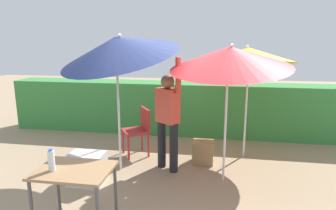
% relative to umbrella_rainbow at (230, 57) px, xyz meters
% --- Properties ---
extents(ground_plane, '(24.00, 24.00, 0.00)m').
position_rel_umbrella_rainbow_xyz_m(ground_plane, '(-0.94, -0.01, -1.89)').
color(ground_plane, '#9E8466').
extents(hedge_row, '(8.00, 0.70, 1.18)m').
position_rel_umbrella_rainbow_xyz_m(hedge_row, '(-0.94, 2.29, -1.30)').
color(hedge_row, '#38843D').
rests_on(hedge_row, ground_plane).
extents(umbrella_rainbow, '(1.77, 1.77, 2.20)m').
position_rel_umbrella_rainbow_xyz_m(umbrella_rainbow, '(0.00, 0.00, 0.00)').
color(umbrella_rainbow, silver).
rests_on(umbrella_rainbow, ground_plane).
extents(umbrella_orange, '(1.95, 1.88, 2.54)m').
position_rel_umbrella_rainbow_xyz_m(umbrella_orange, '(-1.68, 0.08, 0.14)').
color(umbrella_orange, silver).
rests_on(umbrella_orange, ground_plane).
extents(umbrella_yellow, '(1.61, 1.62, 2.13)m').
position_rel_umbrella_rainbow_xyz_m(umbrella_yellow, '(0.35, 1.04, -0.03)').
color(umbrella_yellow, silver).
rests_on(umbrella_yellow, ground_plane).
extents(person_vendor, '(0.50, 0.39, 1.88)m').
position_rel_umbrella_rainbow_xyz_m(person_vendor, '(-0.94, 0.25, -0.96)').
color(person_vendor, black).
rests_on(person_vendor, ground_plane).
extents(chair_plastic, '(0.61, 0.61, 0.89)m').
position_rel_umbrella_rainbow_xyz_m(chair_plastic, '(-1.58, 0.81, -1.38)').
color(chair_plastic, '#B72D2D').
rests_on(chair_plastic, ground_plane).
extents(cooler_box, '(0.53, 0.41, 0.46)m').
position_rel_umbrella_rainbow_xyz_m(cooler_box, '(-2.07, -0.44, -1.66)').
color(cooler_box, silver).
rests_on(cooler_box, ground_plane).
extents(crate_cardboard, '(0.36, 0.32, 0.39)m').
position_rel_umbrella_rainbow_xyz_m(crate_cardboard, '(-0.37, 0.62, -1.69)').
color(crate_cardboard, '#9E7A4C').
rests_on(crate_cardboard, ground_plane).
extents(folding_table, '(0.80, 0.60, 0.79)m').
position_rel_umbrella_rainbow_xyz_m(folding_table, '(-1.65, -1.61, -1.20)').
color(folding_table, '#4C4C51').
rests_on(folding_table, ground_plane).
extents(bottle_water, '(0.07, 0.07, 0.24)m').
position_rel_umbrella_rainbow_xyz_m(bottle_water, '(-1.85, -1.68, -0.99)').
color(bottle_water, silver).
rests_on(bottle_water, folding_table).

